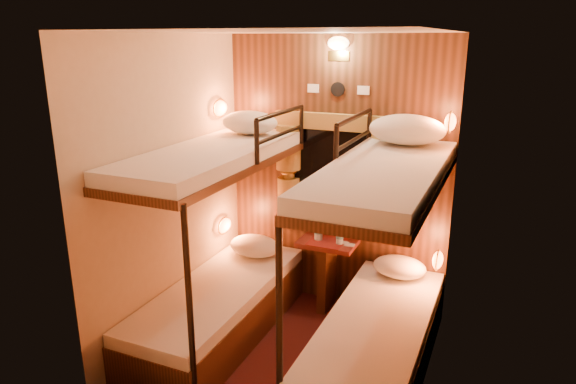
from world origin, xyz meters
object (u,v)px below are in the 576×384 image
at_px(bunk_right, 378,305).
at_px(table, 327,265).
at_px(bottle_left, 319,227).
at_px(bunk_left, 219,273).
at_px(bottle_right, 340,233).

distance_m(bunk_right, table, 1.02).
height_order(table, bottle_left, bottle_left).
bearing_deg(bunk_right, bottle_left, 133.53).
relative_size(bunk_left, bottle_left, 7.07).
xyz_separation_m(bunk_right, bottle_right, (-0.53, 0.75, 0.19)).
bearing_deg(table, bunk_left, -129.67).
bearing_deg(bunk_right, table, 129.67).
bearing_deg(bottle_right, bottle_left, 174.77).
bearing_deg(bunk_right, bunk_left, 180.00).
height_order(table, bottle_right, bottle_right).
relative_size(bunk_left, bunk_right, 1.00).
xyz_separation_m(table, bottle_right, (0.12, -0.03, 0.33)).
relative_size(bunk_right, bottle_right, 8.32).
height_order(bunk_left, bottle_left, bunk_left).
bearing_deg(bunk_right, bottle_right, 125.19).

